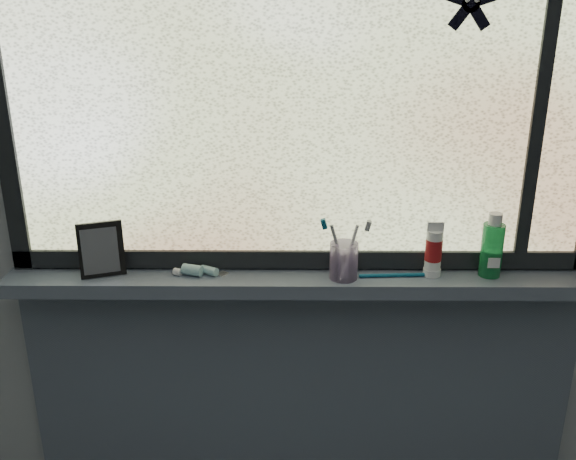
# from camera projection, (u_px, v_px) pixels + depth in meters

# --- Properties ---
(wall_back) EXTENTS (3.00, 0.01, 2.50)m
(wall_back) POSITION_uv_depth(u_px,v_px,m) (302.00, 187.00, 1.74)
(wall_back) COLOR #9EA3A8
(wall_back) RESTS_ON ground
(windowsill) EXTENTS (1.62, 0.14, 0.04)m
(windowsill) POSITION_uv_depth(u_px,v_px,m) (302.00, 282.00, 1.75)
(windowsill) COLOR #525D6E
(windowsill) RESTS_ON wall_back
(sill_apron) EXTENTS (1.62, 0.02, 0.98)m
(sill_apron) POSITION_uv_depth(u_px,v_px,m) (300.00, 423.00, 1.99)
(sill_apron) COLOR #525D6E
(sill_apron) RESTS_ON floor
(window_pane) EXTENTS (1.50, 0.01, 1.00)m
(window_pane) POSITION_uv_depth(u_px,v_px,m) (303.00, 83.00, 1.62)
(window_pane) COLOR silver
(window_pane) RESTS_ON wall_back
(frame_bottom) EXTENTS (1.60, 0.03, 0.05)m
(frame_bottom) POSITION_uv_depth(u_px,v_px,m) (302.00, 258.00, 1.78)
(frame_bottom) COLOR black
(frame_bottom) RESTS_ON windowsill
(frame_mullion) EXTENTS (0.03, 0.03, 1.00)m
(frame_mullion) POSITION_uv_depth(u_px,v_px,m) (542.00, 83.00, 1.61)
(frame_mullion) COLOR black
(frame_mullion) RESTS_ON wall_back
(starfish_sticker) EXTENTS (0.15, 0.02, 0.15)m
(starfish_sticker) POSITION_uv_depth(u_px,v_px,m) (471.00, 3.00, 1.53)
(starfish_sticker) COLOR black
(starfish_sticker) RESTS_ON window_pane
(vanity_mirror) EXTENTS (0.13, 0.10, 0.15)m
(vanity_mirror) POSITION_uv_depth(u_px,v_px,m) (101.00, 249.00, 1.72)
(vanity_mirror) COLOR black
(vanity_mirror) RESTS_ON windowsill
(toothpaste_tube) EXTENTS (0.17, 0.10, 0.03)m
(toothpaste_tube) POSITION_uv_depth(u_px,v_px,m) (199.00, 270.00, 1.74)
(toothpaste_tube) COLOR white
(toothpaste_tube) RESTS_ON windowsill
(toothbrush_cup) EXTENTS (0.08, 0.08, 0.10)m
(toothbrush_cup) POSITION_uv_depth(u_px,v_px,m) (344.00, 261.00, 1.71)
(toothbrush_cup) COLOR #C6A6DB
(toothbrush_cup) RESTS_ON windowsill
(toothbrush_lying) EXTENTS (0.24, 0.04, 0.02)m
(toothbrush_lying) POSITION_uv_depth(u_px,v_px,m) (394.00, 274.00, 1.73)
(toothbrush_lying) COLOR #0C5271
(toothbrush_lying) RESTS_ON windowsill
(mouthwash_bottle) EXTENTS (0.07, 0.07, 0.15)m
(mouthwash_bottle) POSITION_uv_depth(u_px,v_px,m) (492.00, 245.00, 1.72)
(mouthwash_bottle) COLOR green
(mouthwash_bottle) RESTS_ON windowsill
(cream_tube) EXTENTS (0.05, 0.05, 0.11)m
(cream_tube) POSITION_uv_depth(u_px,v_px,m) (434.00, 247.00, 1.72)
(cream_tube) COLOR silver
(cream_tube) RESTS_ON windowsill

